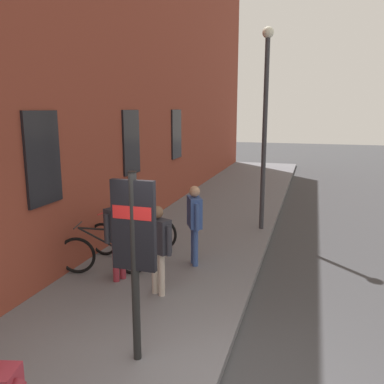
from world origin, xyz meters
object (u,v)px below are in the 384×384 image
at_px(bicycle_beside_lamp, 143,229).
at_px(pedestrian_by_facade, 118,229).
at_px(transit_info_sign, 134,238).
at_px(bicycle_leaning_wall, 125,241).
at_px(street_lamp, 265,113).
at_px(bicycle_by_door, 105,254).
at_px(pedestrian_near_bus, 158,241).
at_px(pedestrian_crossing_street, 194,217).

bearing_deg(bicycle_beside_lamp, pedestrian_by_facade, -169.49).
distance_m(bicycle_beside_lamp, transit_info_sign, 4.53).
bearing_deg(bicycle_leaning_wall, street_lamp, -39.03).
distance_m(bicycle_by_door, bicycle_leaning_wall, 0.85).
bearing_deg(street_lamp, pedestrian_by_facade, 152.84).
xyz_separation_m(bicycle_beside_lamp, pedestrian_near_bus, (-2.26, -1.26, 0.56)).
height_order(bicycle_by_door, pedestrian_crossing_street, pedestrian_crossing_street).
height_order(bicycle_by_door, bicycle_beside_lamp, same).
relative_size(bicycle_by_door, bicycle_beside_lamp, 0.98).
bearing_deg(pedestrian_by_facade, transit_info_sign, -148.27).
distance_m(bicycle_leaning_wall, bicycle_beside_lamp, 0.88).
xyz_separation_m(transit_info_sign, pedestrian_by_facade, (2.13, 1.32, -0.62)).
distance_m(pedestrian_near_bus, pedestrian_by_facade, 0.98).
height_order(bicycle_beside_lamp, pedestrian_crossing_street, pedestrian_crossing_street).
distance_m(pedestrian_near_bus, street_lamp, 5.02).
xyz_separation_m(bicycle_leaning_wall, bicycle_beside_lamp, (0.88, -0.02, 0.00)).
distance_m(bicycle_beside_lamp, street_lamp, 4.18).
xyz_separation_m(bicycle_leaning_wall, street_lamp, (3.05, -2.47, 2.61)).
bearing_deg(pedestrian_by_facade, pedestrian_crossing_street, -44.68).
bearing_deg(street_lamp, bicycle_by_door, 147.47).
bearing_deg(pedestrian_crossing_street, bicycle_leaning_wall, 93.70).
relative_size(transit_info_sign, street_lamp, 0.48).
bearing_deg(bicycle_by_door, bicycle_leaning_wall, -1.01).
distance_m(bicycle_leaning_wall, pedestrian_crossing_street, 1.61).
height_order(bicycle_by_door, street_lamp, street_lamp).
height_order(bicycle_beside_lamp, street_lamp, street_lamp).
bearing_deg(transit_info_sign, pedestrian_near_bus, 12.92).
bearing_deg(bicycle_leaning_wall, bicycle_by_door, 178.99).
relative_size(bicycle_by_door, pedestrian_crossing_street, 1.06).
height_order(bicycle_by_door, pedestrian_near_bus, pedestrian_near_bus).
distance_m(bicycle_by_door, pedestrian_crossing_street, 1.88).
bearing_deg(transit_info_sign, bicycle_by_door, 36.54).
distance_m(bicycle_by_door, pedestrian_near_bus, 1.51).
distance_m(bicycle_leaning_wall, street_lamp, 4.71).
relative_size(bicycle_leaning_wall, street_lamp, 0.35).
xyz_separation_m(bicycle_leaning_wall, pedestrian_near_bus, (-1.38, -1.29, 0.56)).
xyz_separation_m(bicycle_beside_lamp, transit_info_sign, (-4.04, -1.67, 1.21)).
bearing_deg(bicycle_by_door, bicycle_beside_lamp, -1.31).
bearing_deg(transit_info_sign, bicycle_leaning_wall, 28.23).
bearing_deg(bicycle_by_door, pedestrian_near_bus, -112.30).
bearing_deg(street_lamp, transit_info_sign, 172.88).
xyz_separation_m(pedestrian_near_bus, pedestrian_by_facade, (0.35, 0.91, 0.03)).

